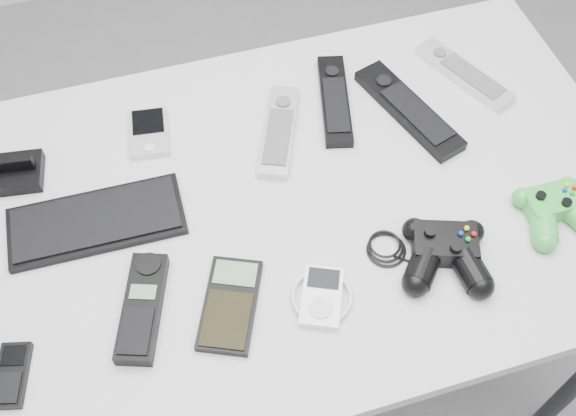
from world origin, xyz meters
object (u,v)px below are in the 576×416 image
object	(u,v)px
remote_silver_a	(279,131)
controller_black	(446,251)
desk	(303,219)
mobile_phone	(12,375)
pda	(149,132)
controller_green	(556,208)
cordless_handset	(142,307)
calculator	(230,304)
mp3_player	(322,296)
remote_silver_b	(464,73)
remote_black_b	(409,109)
remote_black_a	(335,100)
pda_keyboard	(96,221)

from	to	relation	value
remote_silver_a	controller_black	bearing A→B (deg)	-38.32
desk	mobile_phone	world-z (taller)	mobile_phone
pda	controller_green	distance (m)	0.72
cordless_handset	controller_black	bearing A→B (deg)	13.49
calculator	mp3_player	size ratio (longest dim) A/B	1.55
desk	mp3_player	world-z (taller)	mp3_player
mobile_phone	cordless_handset	xyz separation A→B (m)	(0.20, 0.05, 0.01)
remote_silver_b	controller_black	size ratio (longest dim) A/B	0.88
remote_black_b	controller_black	xyz separation A→B (m)	(-0.07, -0.31, 0.01)
controller_black	controller_green	world-z (taller)	controller_black
controller_black	remote_silver_a	bearing A→B (deg)	138.05
remote_silver_b	remote_black_b	bearing A→B (deg)	177.95
mobile_phone	cordless_handset	world-z (taller)	cordless_handset
controller_black	mp3_player	bearing A→B (deg)	-157.49
remote_black_a	remote_black_b	bearing A→B (deg)	-12.90
remote_silver_a	remote_black_a	distance (m)	0.13
cordless_handset	desk	bearing A→B (deg)	43.11
desk	calculator	bearing A→B (deg)	-136.01
desk	cordless_handset	world-z (taller)	cordless_handset
remote_silver_a	mp3_player	xyz separation A→B (m)	(-0.03, -0.34, -0.00)
remote_silver_b	controller_black	xyz separation A→B (m)	(-0.20, -0.36, 0.01)
remote_black_a	controller_green	world-z (taller)	controller_green
pda_keyboard	mp3_player	world-z (taller)	same
mobile_phone	controller_green	bearing A→B (deg)	15.75
controller_green	cordless_handset	bearing A→B (deg)	179.44
remote_silver_b	desk	bearing A→B (deg)	-178.50
controller_black	mobile_phone	bearing A→B (deg)	-160.56
remote_silver_a	remote_black_a	world-z (taller)	same
pda_keyboard	desk	bearing A→B (deg)	-6.49
remote_black_b	pda_keyboard	bearing A→B (deg)	170.22
calculator	controller_black	bearing A→B (deg)	21.09
pda	remote_black_b	distance (m)	0.48
calculator	mp3_player	distance (m)	0.14
desk	controller_black	size ratio (longest dim) A/B	4.83
desk	cordless_handset	bearing A→B (deg)	-155.97
desk	remote_silver_b	xyz separation A→B (m)	(0.38, 0.18, 0.08)
pda_keyboard	remote_black_b	size ratio (longest dim) A/B	1.14
pda_keyboard	remote_black_a	size ratio (longest dim) A/B	1.31
controller_green	pda_keyboard	bearing A→B (deg)	165.85
remote_black_b	mp3_player	size ratio (longest dim) A/B	2.48
controller_black	cordless_handset	bearing A→B (deg)	-166.36
mobile_phone	mp3_player	bearing A→B (deg)	12.83
desk	mp3_player	size ratio (longest dim) A/B	11.49
mobile_phone	pda	bearing A→B (deg)	69.66
remote_silver_a	remote_black_b	bearing A→B (deg)	18.47
remote_silver_b	controller_green	size ratio (longest dim) A/B	1.57
mp3_player	controller_green	bearing A→B (deg)	28.94
pda	remote_silver_b	size ratio (longest dim) A/B	0.51
mobile_phone	pda_keyboard	bearing A→B (deg)	70.43
remote_black_a	mp3_player	size ratio (longest dim) A/B	2.15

